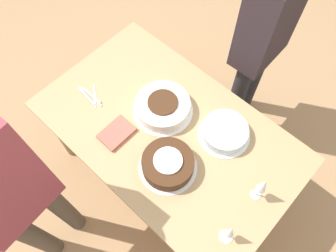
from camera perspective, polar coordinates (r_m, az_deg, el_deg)
The scene contains 11 objects.
ground_plane at distance 2.63m, azimuth 0.00°, elevation -8.21°, with size 12.00×12.00×0.00m, color #A87F56.
dining_table at distance 2.04m, azimuth 0.00°, elevation -2.06°, with size 1.56×0.95×0.75m.
cake_center_white at distance 1.97m, azimuth -0.90°, elevation 3.41°, with size 0.37×0.37×0.10m.
cake_front_chocolate at distance 1.80m, azimuth -0.01°, elevation -6.64°, with size 0.33×0.33×0.11m.
cake_back_decorated at distance 1.92m, azimuth 9.83°, elevation -1.06°, with size 0.31×0.31×0.08m.
wine_glass_near at distance 1.65m, azimuth 10.76°, elevation -17.65°, with size 0.07×0.07×0.20m.
wine_glass_far at distance 1.71m, azimuth 16.21°, elevation -9.94°, with size 0.06×0.06×0.23m.
fork_pile at distance 2.11m, azimuth -13.19°, elevation 5.10°, with size 0.21×0.11×0.01m.
napkin_stack at distance 1.94m, azimuth -8.94°, elevation -1.20°, with size 0.14×0.20×0.02m.
person_cutting at distance 1.66m, azimuth -26.72°, elevation -10.34°, with size 0.25×0.42×1.73m.
person_watching at distance 2.20m, azimuth 16.43°, elevation 15.03°, with size 0.23×0.41×1.58m.
Camera 1 is at (0.61, -0.65, 2.48)m, focal length 35.00 mm.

